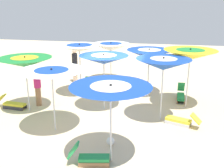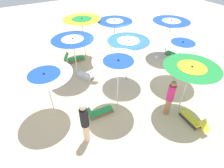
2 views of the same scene
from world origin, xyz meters
name	(u,v)px [view 1 (image 1 of 2)]	position (x,y,z in m)	size (l,w,h in m)	color
ground	(113,109)	(0.00, 0.00, -0.02)	(36.30, 36.30, 0.04)	beige
beach_umbrella_0	(111,94)	(0.70, -3.88, 2.04)	(2.19, 2.19, 2.31)	silver
beach_umbrella_1	(163,64)	(2.00, -0.77, 2.18)	(2.00, 2.00, 2.45)	silver
beach_umbrella_2	(190,55)	(3.03, 0.80, 2.27)	(2.15, 2.15, 2.53)	silver
beach_umbrella_3	(52,74)	(-1.61, -2.36, 2.03)	(2.24, 2.24, 2.25)	silver
beach_umbrella_4	(104,60)	(-0.36, -0.11, 2.11)	(1.99, 1.99, 2.35)	silver
beach_umbrella_5	(149,54)	(1.31, 2.02, 2.00)	(2.09, 2.09, 2.26)	silver
beach_umbrella_6	(25,62)	(-3.34, -0.94, 2.06)	(2.12, 2.12, 2.30)	silver
beach_umbrella_7	(79,48)	(-1.84, 1.36, 2.28)	(1.99, 1.99, 2.49)	silver
beach_umbrella_8	(111,47)	(-0.90, 3.92, 1.94)	(2.07, 2.07, 2.21)	silver
lounger_0	(137,92)	(0.82, 1.65, 0.21)	(1.29, 0.91, 0.66)	silver
lounger_1	(90,157)	(0.17, -4.14, 0.21)	(1.20, 0.55, 0.65)	olive
lounger_2	(181,95)	(2.85, 1.60, 0.22)	(0.39, 1.26, 0.72)	olive
lounger_3	(181,120)	(2.75, -1.11, 0.20)	(1.31, 0.76, 0.55)	silver
lounger_4	(86,85)	(-1.89, 2.27, 0.19)	(0.36, 1.34, 0.56)	olive
lounger_5	(12,104)	(-4.18, -0.83, 0.20)	(1.32, 0.43, 0.58)	#333338
beachgoer_0	(37,85)	(-3.24, -0.30, 0.92)	(0.30, 0.30, 1.75)	#A3704C
beachgoer_1	(75,65)	(-2.77, 3.24, 1.00)	(0.30, 0.30, 1.88)	beige
beach_ball	(110,141)	(0.51, -3.01, 0.13)	(0.26, 0.26, 0.26)	white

